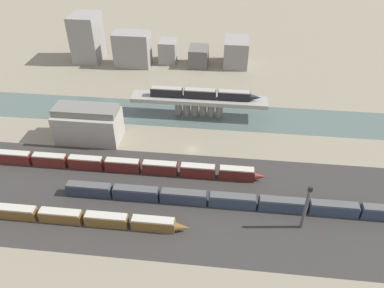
{
  "coord_description": "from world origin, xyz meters",
  "views": [
    {
      "loc": [
        10.92,
        -98.87,
        74.48
      ],
      "look_at": [
        0.0,
        -1.08,
        3.01
      ],
      "focal_mm": 35.0,
      "sensor_mm": 36.0,
      "label": 1
    }
  ],
  "objects_px": {
    "train_yard_far": "(126,166)",
    "warehouse_building": "(88,124)",
    "train_yard_mid": "(238,201)",
    "train_yard_near": "(88,218)",
    "signal_tower": "(306,208)",
    "train_on_bridge": "(204,94)"
  },
  "relations": [
    {
      "from": "train_yard_far",
      "to": "signal_tower",
      "type": "distance_m",
      "value": 53.7
    },
    {
      "from": "train_yard_far",
      "to": "signal_tower",
      "type": "bearing_deg",
      "value": -18.61
    },
    {
      "from": "train_yard_mid",
      "to": "warehouse_building",
      "type": "xyz_separation_m",
      "value": [
        -50.84,
        27.15,
        4.03
      ]
    },
    {
      "from": "train_yard_near",
      "to": "train_yard_far",
      "type": "relative_size",
      "value": 0.62
    },
    {
      "from": "train_yard_mid",
      "to": "train_on_bridge",
      "type": "bearing_deg",
      "value": 106.09
    },
    {
      "from": "train_yard_far",
      "to": "signal_tower",
      "type": "relative_size",
      "value": 6.02
    },
    {
      "from": "warehouse_building",
      "to": "signal_tower",
      "type": "relative_size",
      "value": 1.54
    },
    {
      "from": "signal_tower",
      "to": "warehouse_building",
      "type": "bearing_deg",
      "value": 154.02
    },
    {
      "from": "train_yard_near",
      "to": "signal_tower",
      "type": "xyz_separation_m",
      "value": [
        55.03,
        4.8,
        5.18
      ]
    },
    {
      "from": "train_yard_mid",
      "to": "train_yard_near",
      "type": "bearing_deg",
      "value": -164.75
    },
    {
      "from": "train_yard_far",
      "to": "train_yard_near",
      "type": "bearing_deg",
      "value": -101.23
    },
    {
      "from": "train_on_bridge",
      "to": "train_yard_mid",
      "type": "height_order",
      "value": "train_on_bridge"
    },
    {
      "from": "train_yard_far",
      "to": "warehouse_building",
      "type": "bearing_deg",
      "value": 136.66
    },
    {
      "from": "signal_tower",
      "to": "train_yard_near",
      "type": "bearing_deg",
      "value": -175.02
    },
    {
      "from": "train_on_bridge",
      "to": "train_yard_far",
      "type": "bearing_deg",
      "value": -120.61
    },
    {
      "from": "train_yard_mid",
      "to": "train_yard_far",
      "type": "xyz_separation_m",
      "value": [
        -34.13,
        11.38,
        0.15
      ]
    },
    {
      "from": "train_on_bridge",
      "to": "train_yard_near",
      "type": "height_order",
      "value": "train_on_bridge"
    },
    {
      "from": "train_yard_near",
      "to": "train_yard_far",
      "type": "xyz_separation_m",
      "value": [
        4.34,
        21.87,
        0.29
      ]
    },
    {
      "from": "train_yard_near",
      "to": "train_on_bridge",
      "type": "bearing_deg",
      "value": 66.22
    },
    {
      "from": "train_yard_far",
      "to": "train_on_bridge",
      "type": "bearing_deg",
      "value": 59.39
    },
    {
      "from": "train_yard_mid",
      "to": "signal_tower",
      "type": "relative_size",
      "value": 7.07
    },
    {
      "from": "train_yard_mid",
      "to": "train_yard_far",
      "type": "height_order",
      "value": "train_yard_far"
    }
  ]
}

